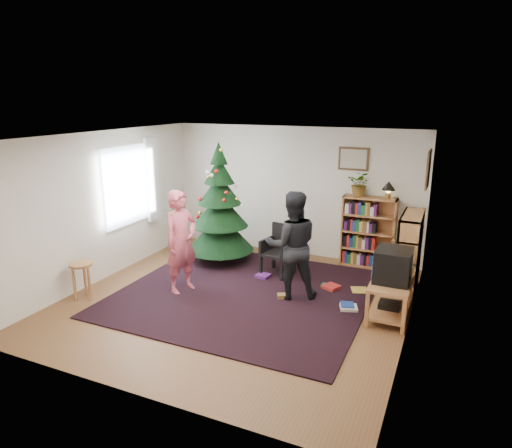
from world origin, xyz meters
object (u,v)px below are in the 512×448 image
at_px(tv_stand, 391,295).
at_px(person_standing, 181,242).
at_px(crt_tv, 393,265).
at_px(person_by_chair, 292,245).
at_px(picture_back, 354,159).
at_px(armchair, 280,248).
at_px(potted_plant, 360,184).
at_px(christmas_tree, 220,213).
at_px(bookshelf_back, 368,231).
at_px(stool, 82,271).
at_px(picture_right, 428,169).
at_px(bookshelf_right, 409,253).
at_px(table_lamp, 389,187).

xyz_separation_m(tv_stand, person_standing, (-3.18, -0.43, 0.50)).
xyz_separation_m(crt_tv, person_by_chair, (-1.51, 0.07, 0.06)).
xyz_separation_m(picture_back, tv_stand, (1.07, -2.06, -1.62)).
relative_size(armchair, potted_plant, 1.94).
xyz_separation_m(person_by_chair, potted_plant, (0.61, 1.85, 0.68)).
bearing_deg(christmas_tree, bookshelf_back, 19.16).
bearing_deg(stool, picture_right, 29.60).
xyz_separation_m(picture_back, bookshelf_right, (1.19, -1.10, -1.29)).
xyz_separation_m(christmas_tree, crt_tv, (3.27, -1.03, -0.16)).
bearing_deg(potted_plant, tv_stand, -64.89).
bearing_deg(tv_stand, christmas_tree, 162.61).
bearing_deg(person_by_chair, tv_stand, 150.25).
bearing_deg(person_standing, tv_stand, -65.08).
bearing_deg(person_standing, crt_tv, -65.07).
distance_m(bookshelf_right, armchair, 2.16).
distance_m(christmas_tree, table_lamp, 3.07).
bearing_deg(picture_right, person_by_chair, -144.52).
bearing_deg(armchair, person_by_chair, -47.75).
xyz_separation_m(person_by_chair, table_lamp, (1.11, 1.85, 0.67)).
xyz_separation_m(armchair, person_by_chair, (0.52, -0.83, 0.37)).
relative_size(tv_stand, person_standing, 0.59).
bearing_deg(person_by_chair, person_standing, -10.24).
bearing_deg(table_lamp, picture_back, 168.60).
xyz_separation_m(christmas_tree, bookshelf_right, (3.40, -0.07, -0.28)).
distance_m(bookshelf_right, person_standing, 3.59).
bearing_deg(bookshelf_back, stool, -138.89).
xyz_separation_m(bookshelf_right, crt_tv, (-0.12, -0.96, 0.12)).
distance_m(bookshelf_right, tv_stand, 1.02).
bearing_deg(table_lamp, tv_stand, -78.23).
xyz_separation_m(person_standing, table_lamp, (2.78, 2.36, 0.68)).
height_order(bookshelf_back, person_standing, person_standing).
xyz_separation_m(tv_stand, stool, (-4.42, -1.32, 0.13)).
relative_size(bookshelf_right, person_by_chair, 0.77).
distance_m(picture_back, christmas_tree, 2.64).
bearing_deg(table_lamp, person_by_chair, -121.03).
distance_m(person_standing, potted_plant, 3.35).
relative_size(armchair, person_standing, 0.54).
relative_size(person_standing, table_lamp, 5.29).
bearing_deg(person_by_chair, potted_plant, -135.39).
xyz_separation_m(picture_right, tv_stand, (-0.26, -1.33, -1.62)).
distance_m(tv_stand, crt_tv, 0.45).
relative_size(picture_right, person_by_chair, 0.36).
distance_m(bookshelf_back, stool, 4.94).
bearing_deg(bookshelf_right, person_by_chair, 118.52).
bearing_deg(bookshelf_back, tv_stand, -69.97).
bearing_deg(picture_right, table_lamp, 138.01).
bearing_deg(person_standing, bookshelf_right, -49.97).
bearing_deg(person_by_chair, picture_back, -129.66).
bearing_deg(potted_plant, picture_back, 141.46).
bearing_deg(picture_right, armchair, -169.33).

